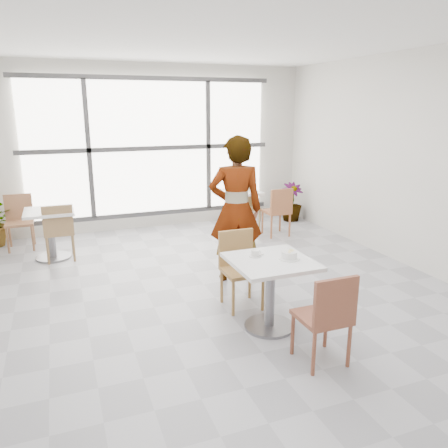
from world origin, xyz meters
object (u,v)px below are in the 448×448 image
object	(u,v)px
bg_chair_left_far	(19,218)
chair_near	(327,314)
person	(236,210)
bg_table_left	(51,227)
bg_chair_right_near	(279,209)
bg_chair_right_far	(245,203)
oatmeal_bowl	(289,255)
plant_right	(292,202)
coffee_cup	(255,254)
bg_chair_left_near	(59,229)
chair_far	(239,263)
bg_table_right	(239,205)
main_table	(270,281)

from	to	relation	value
bg_chair_left_far	chair_near	bearing A→B (deg)	-59.78
person	bg_table_left	size ratio (longest dim) A/B	2.53
bg_chair_right_near	bg_chair_right_far	size ratio (longest dim) A/B	1.00
oatmeal_bowl	bg_table_left	bearing A→B (deg)	125.72
chair_near	plant_right	xyz separation A→B (m)	(2.27, 4.63, -0.12)
chair_near	bg_chair_right_near	bearing A→B (deg)	-111.87
coffee_cup	person	world-z (taller)	person
plant_right	bg_chair_left_near	bearing A→B (deg)	-168.60
bg_chair_left_far	bg_chair_right_near	size ratio (longest dim) A/B	1.00
bg_chair_left_near	bg_chair_right_near	world-z (taller)	same
chair_far	bg_chair_right_near	xyz separation A→B (m)	(1.72, 2.30, 0.00)
bg_table_left	bg_table_right	size ratio (longest dim) A/B	1.00
main_table	bg_chair_left_near	bearing A→B (deg)	123.94
oatmeal_bowl	plant_right	distance (m)	4.50
person	bg_table_right	world-z (taller)	person
bg_chair_right_far	plant_right	xyz separation A→B (m)	(1.15, 0.28, -0.12)
chair_far	bg_chair_left_far	bearing A→B (deg)	127.74
oatmeal_bowl	bg_table_left	world-z (taller)	oatmeal_bowl
person	bg_table_right	size ratio (longest dim) A/B	2.53
oatmeal_bowl	bg_table_right	world-z (taller)	oatmeal_bowl
bg_chair_left_near	bg_chair_right_near	xyz separation A→B (m)	(3.63, -0.00, 0.00)
bg_chair_left_near	plant_right	xyz separation A→B (m)	(4.40, 0.89, -0.12)
bg_table_right	plant_right	xyz separation A→B (m)	(1.28, 0.31, -0.10)
bg_table_right	chair_far	bearing A→B (deg)	-112.89
chair_far	person	xyz separation A→B (m)	(0.26, 0.73, 0.45)
main_table	bg_chair_left_far	world-z (taller)	bg_chair_left_far
bg_chair_left_far	bg_chair_left_near	bearing A→B (deg)	-57.67
bg_chair_left_far	bg_chair_right_far	bearing A→B (deg)	-4.73
chair_far	bg_chair_left_far	distance (m)	4.08
person	plant_right	bearing A→B (deg)	-117.49
coffee_cup	bg_chair_right_far	distance (m)	3.68
chair_near	bg_chair_right_far	bearing A→B (deg)	-104.51
person	bg_chair_left_near	world-z (taller)	person
bg_chair_left_near	main_table	bearing A→B (deg)	123.94
chair_far	main_table	bearing A→B (deg)	-83.72
bg_chair_right_near	plant_right	bearing A→B (deg)	-130.85
coffee_cup	bg_chair_left_near	bearing A→B (deg)	123.93
bg_chair_right_near	plant_right	size ratio (longest dim) A/B	1.14
chair_far	bg_table_right	distance (m)	3.12
chair_near	oatmeal_bowl	distance (m)	0.81
person	chair_near	bearing A→B (deg)	103.87
chair_near	bg_table_right	distance (m)	4.43
bg_table_right	bg_chair_left_near	world-z (taller)	bg_chair_left_near
bg_table_left	bg_table_right	bearing A→B (deg)	6.99
oatmeal_bowl	bg_chair_left_near	size ratio (longest dim) A/B	0.24
bg_chair_left_near	bg_chair_right_near	distance (m)	3.63
main_table	chair_near	size ratio (longest dim) A/B	0.92
chair_far	bg_chair_left_far	xyz separation A→B (m)	(-2.50, 3.23, 0.00)
bg_chair_left_near	plant_right	size ratio (longest dim) A/B	1.14
bg_chair_left_far	bg_chair_right_near	world-z (taller)	same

